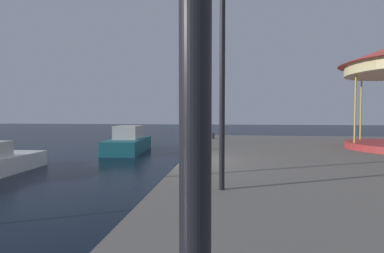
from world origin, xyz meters
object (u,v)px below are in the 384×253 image
(motorboat_teal, at_px, (128,142))
(lamp_post_mid_promenade, at_px, (222,43))
(bollard_south, at_px, (201,145))
(bollard_center, at_px, (213,136))
(lamp_post_far_end, at_px, (222,93))

(motorboat_teal, height_order, lamp_post_mid_promenade, lamp_post_mid_promenade)
(bollard_south, distance_m, bollard_center, 5.86)
(lamp_post_far_end, height_order, bollard_south, lamp_post_far_end)
(lamp_post_far_end, relative_size, bollard_south, 10.54)
(bollard_south, xyz_separation_m, bollard_center, (0.25, 5.85, 0.00))
(lamp_post_far_end, bearing_deg, bollard_center, 103.92)
(motorboat_teal, relative_size, lamp_post_mid_promenade, 1.06)
(lamp_post_mid_promenade, bearing_deg, lamp_post_far_end, 90.86)
(motorboat_teal, bearing_deg, lamp_post_far_end, -11.93)
(motorboat_teal, relative_size, lamp_post_far_end, 1.17)
(motorboat_teal, bearing_deg, bollard_center, 15.18)
(lamp_post_far_end, xyz_separation_m, bollard_south, (-0.94, -3.08, -2.69))
(motorboat_teal, xyz_separation_m, lamp_post_mid_promenade, (6.27, -11.21, 3.32))
(lamp_post_mid_promenade, xyz_separation_m, lamp_post_far_end, (-0.15, 9.91, -0.27))
(lamp_post_far_end, bearing_deg, motorboat_teal, 168.07)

